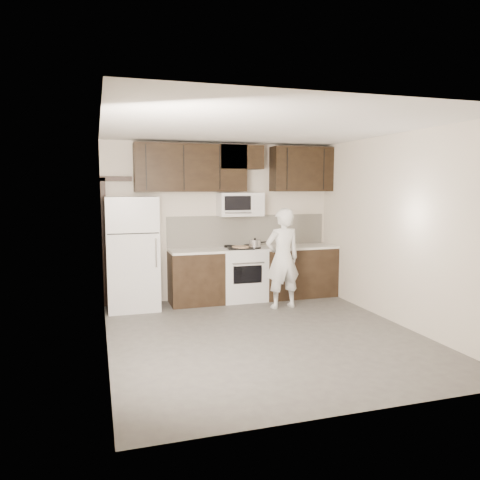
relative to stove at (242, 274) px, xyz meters
name	(u,v)px	position (x,y,z in m)	size (l,w,h in m)	color
floor	(264,335)	(-0.30, -1.94, -0.46)	(4.50, 4.50, 0.00)	#4B4846
back_wall	(221,221)	(-0.30, 0.31, 0.89)	(4.00, 4.00, 0.00)	beige
ceiling	(266,127)	(-0.30, -1.94, 2.24)	(4.50, 4.50, 0.00)	white
counter_run	(259,273)	(0.30, 0.00, 0.00)	(2.95, 0.64, 0.91)	black
stove	(242,274)	(0.00, 0.00, 0.00)	(0.76, 0.66, 0.94)	silver
backsplash	(248,230)	(0.20, 0.30, 0.72)	(2.90, 0.02, 0.54)	silver
upper_cabinets	(235,167)	(-0.09, 0.14, 1.82)	(3.48, 0.35, 0.78)	black
microwave	(240,204)	(0.00, 0.12, 1.19)	(0.76, 0.42, 0.40)	silver
refrigerator	(132,253)	(-1.85, -0.05, 0.44)	(0.80, 0.76, 1.80)	silver
door_trim	(107,230)	(-2.22, 0.27, 0.79)	(0.50, 0.08, 2.12)	black
saucepan	(255,244)	(0.18, -0.15, 0.52)	(0.33, 0.19, 0.18)	silver
baking_tray	(241,248)	(-0.06, -0.12, 0.46)	(0.43, 0.32, 0.02)	black
pizza	(241,247)	(-0.06, -0.12, 0.48)	(0.29, 0.29, 0.02)	#D1B28C
person	(283,258)	(0.47, -0.69, 0.35)	(0.59, 0.39, 1.62)	white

